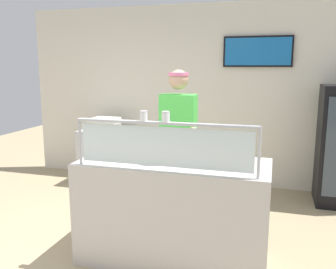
% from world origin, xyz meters
% --- Properties ---
extents(ground_plane, '(12.00, 12.00, 0.00)m').
position_xyz_m(ground_plane, '(0.85, 1.00, 0.00)').
color(ground_plane, tan).
rests_on(ground_plane, ground).
extents(shop_rear_unit, '(6.11, 0.13, 2.70)m').
position_xyz_m(shop_rear_unit, '(0.86, 2.78, 1.36)').
color(shop_rear_unit, silver).
rests_on(shop_rear_unit, ground).
extents(serving_counter, '(1.71, 0.75, 0.95)m').
position_xyz_m(serving_counter, '(0.85, 0.37, 0.47)').
color(serving_counter, '#BCB7B2').
rests_on(serving_counter, ground).
extents(sneeze_guard, '(1.53, 0.06, 0.41)m').
position_xyz_m(sneeze_guard, '(0.85, 0.06, 1.21)').
color(sneeze_guard, '#B2B5BC').
rests_on(sneeze_guard, serving_counter).
extents(pizza_tray, '(0.49, 0.49, 0.04)m').
position_xyz_m(pizza_tray, '(0.67, 0.41, 0.97)').
color(pizza_tray, '#9EA0A8').
rests_on(pizza_tray, serving_counter).
extents(pizza_server, '(0.10, 0.29, 0.01)m').
position_xyz_m(pizza_server, '(0.70, 0.39, 0.99)').
color(pizza_server, '#ADAFB7').
rests_on(pizza_server, pizza_tray).
extents(parmesan_shaker, '(0.06, 0.06, 0.08)m').
position_xyz_m(parmesan_shaker, '(0.69, 0.06, 1.39)').
color(parmesan_shaker, white).
rests_on(parmesan_shaker, sneeze_guard).
extents(pepper_flake_shaker, '(0.07, 0.07, 0.09)m').
position_xyz_m(pepper_flake_shaker, '(0.87, 0.06, 1.40)').
color(pepper_flake_shaker, white).
rests_on(pepper_flake_shaker, sneeze_guard).
extents(worker_figure, '(0.41, 0.50, 1.76)m').
position_xyz_m(worker_figure, '(0.72, 1.07, 1.01)').
color(worker_figure, '#23232D').
rests_on(worker_figure, ground).
extents(prep_shelf, '(0.70, 0.55, 0.84)m').
position_xyz_m(prep_shelf, '(-0.78, 2.29, 0.42)').
color(prep_shelf, '#B7BABF').
rests_on(prep_shelf, ground).
extents(pizza_box_stack, '(0.43, 0.42, 0.18)m').
position_xyz_m(pizza_box_stack, '(-0.78, 2.29, 0.93)').
color(pizza_box_stack, silver).
rests_on(pizza_box_stack, prep_shelf).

